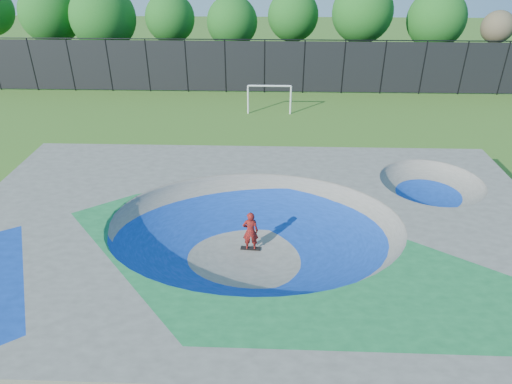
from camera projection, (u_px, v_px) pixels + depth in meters
ground at (255, 255)px, 17.46m from camera, size 120.00×120.00×0.00m
skate_deck at (255, 239)px, 17.10m from camera, size 22.00×14.00×1.50m
skater at (250, 231)px, 17.41m from camera, size 0.63×0.42×1.67m
skateboard at (251, 248)px, 17.80m from camera, size 0.79×0.28×0.05m
soccer_goal at (269, 94)px, 30.82m from camera, size 3.02×0.12×1.99m
fence at (265, 65)px, 34.75m from camera, size 48.09×0.09×4.04m
treeline at (233, 17)px, 37.67m from camera, size 51.98×6.54×7.85m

